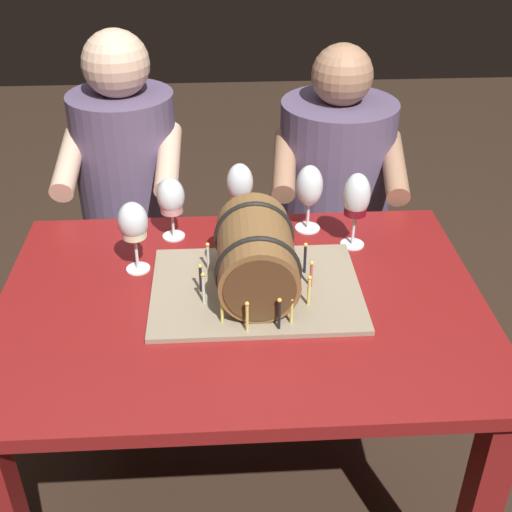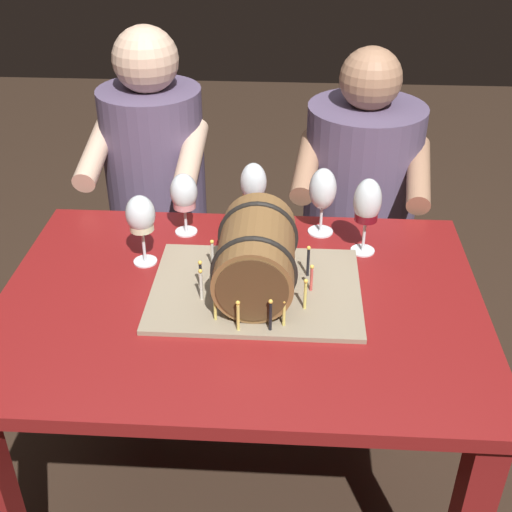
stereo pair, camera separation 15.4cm
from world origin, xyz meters
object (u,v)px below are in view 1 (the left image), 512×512
(wine_glass_red, at_px, (356,198))
(wine_glass_white, at_px, (133,224))
(person_seated_right, at_px, (332,219))
(dining_table, at_px, (242,341))
(wine_glass_empty, at_px, (309,187))
(barrel_cake, at_px, (256,261))
(person_seated_left, at_px, (134,223))
(wine_glass_amber, at_px, (240,186))
(wine_glass_rose, at_px, (171,199))

(wine_glass_red, relative_size, wine_glass_white, 1.11)
(wine_glass_white, relative_size, person_seated_right, 0.16)
(wine_glass_white, bearing_deg, wine_glass_red, 8.77)
(dining_table, relative_size, wine_glass_empty, 6.00)
(barrel_cake, height_order, person_seated_right, person_seated_right)
(wine_glass_white, distance_m, person_seated_left, 0.67)
(barrel_cake, bearing_deg, wine_glass_red, 36.38)
(person_seated_right, bearing_deg, wine_glass_red, -94.15)
(wine_glass_amber, relative_size, person_seated_right, 0.17)
(wine_glass_red, height_order, wine_glass_rose, wine_glass_red)
(wine_glass_red, bearing_deg, barrel_cake, -143.62)
(wine_glass_amber, distance_m, wine_glass_white, 0.33)
(barrel_cake, xyz_separation_m, wine_glass_red, (0.27, 0.20, 0.05))
(barrel_cake, height_order, person_seated_left, person_seated_left)
(person_seated_left, height_order, person_seated_right, person_seated_left)
(wine_glass_empty, bearing_deg, wine_glass_red, -40.62)
(barrel_cake, xyz_separation_m, wine_glass_white, (-0.29, 0.11, 0.05))
(dining_table, bearing_deg, wine_glass_red, 36.82)
(dining_table, distance_m, barrel_cake, 0.22)
(wine_glass_amber, xyz_separation_m, person_seated_right, (0.33, 0.39, -0.33))
(barrel_cake, bearing_deg, wine_glass_white, 158.98)
(dining_table, relative_size, person_seated_left, 0.96)
(wine_glass_white, xyz_separation_m, person_seated_left, (-0.09, 0.58, -0.32))
(wine_glass_empty, distance_m, wine_glass_white, 0.49)
(dining_table, distance_m, wine_glass_rose, 0.42)
(dining_table, bearing_deg, wine_glass_empty, 58.57)
(wine_glass_red, xyz_separation_m, wine_glass_rose, (-0.48, 0.07, -0.02))
(dining_table, relative_size, barrel_cake, 2.30)
(barrel_cake, bearing_deg, person_seated_right, 66.23)
(wine_glass_red, relative_size, wine_glass_amber, 1.08)
(wine_glass_rose, bearing_deg, person_seated_left, 111.78)
(dining_table, relative_size, wine_glass_amber, 5.94)
(wine_glass_empty, bearing_deg, person_seated_right, 70.17)
(dining_table, bearing_deg, person_seated_right, 64.73)
(barrel_cake, relative_size, wine_glass_empty, 2.61)
(wine_glass_empty, bearing_deg, wine_glass_rose, -176.53)
(wine_glass_white, bearing_deg, person_seated_left, 98.52)
(wine_glass_rose, bearing_deg, wine_glass_amber, 12.13)
(barrel_cake, xyz_separation_m, person_seated_right, (0.31, 0.69, -0.28))
(wine_glass_white, height_order, person_seated_right, person_seated_right)
(wine_glass_rose, bearing_deg, person_seated_right, 39.48)
(wine_glass_empty, distance_m, person_seated_left, 0.75)
(wine_glass_empty, relative_size, person_seated_right, 0.17)
(wine_glass_red, distance_m, person_seated_left, 0.88)
(wine_glass_white, relative_size, person_seated_left, 0.16)
(wine_glass_amber, distance_m, person_seated_left, 0.61)
(wine_glass_amber, height_order, wine_glass_white, wine_glass_amber)
(barrel_cake, relative_size, wine_glass_rose, 2.84)
(wine_glass_empty, xyz_separation_m, wine_glass_rose, (-0.37, -0.02, -0.01))
(wine_glass_amber, bearing_deg, person_seated_right, 49.28)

